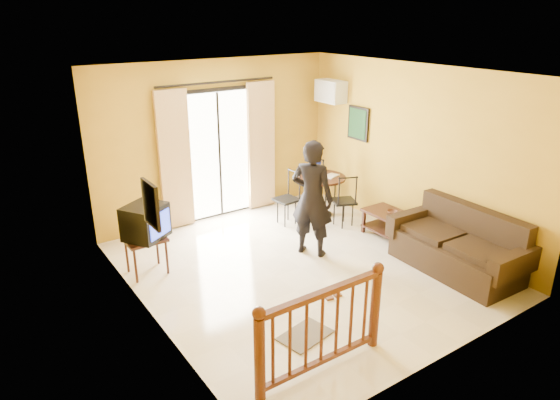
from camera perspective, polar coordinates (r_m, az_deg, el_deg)
ground at (r=7.40m, az=2.37°, el=-7.74°), size 5.00×5.00×0.00m
room_shell at (r=6.76m, az=2.59°, el=5.05°), size 5.00×5.00×5.00m
balcony_door at (r=8.89m, az=-6.94°, el=5.32°), size 2.25×0.14×2.46m
tv_table at (r=7.30m, az=-15.13°, el=-4.77°), size 0.55×0.46×0.55m
television at (r=7.18m, az=-15.11°, el=-2.42°), size 0.71×0.70×0.48m
picture_left at (r=5.64m, az=-14.52°, el=-0.51°), size 0.05×0.42×0.52m
dining_table at (r=9.06m, az=4.68°, el=1.76°), size 0.90×0.90×0.75m
water_jug at (r=9.05m, az=4.25°, el=3.73°), size 0.15×0.15×0.28m
serving_tray at (r=9.03m, az=5.88°, el=2.76°), size 0.32×0.25×0.02m
dining_chairs at (r=9.18m, az=4.44°, el=-1.91°), size 1.66×1.49×0.95m
air_conditioner at (r=9.44m, az=5.79°, el=12.26°), size 0.31×0.60×0.40m
botanical_print at (r=9.13m, az=8.92°, el=8.63°), size 0.05×0.50×0.60m
coffee_table at (r=8.40m, az=12.68°, el=-2.47°), size 0.54×0.98×0.43m
bowl at (r=8.34m, az=12.71°, el=-1.37°), size 0.23×0.23×0.05m
sofa at (r=7.66m, az=19.76°, el=-5.15°), size 0.95×1.94×0.92m
standing_person at (r=7.48m, az=3.68°, el=0.16°), size 0.71×0.79×1.81m
stair_balustrade at (r=5.23m, az=4.83°, el=-13.92°), size 1.63×0.13×1.04m
doormat at (r=6.00m, az=2.88°, el=-15.17°), size 0.67×0.51×0.02m
sandals at (r=6.79m, az=5.80°, el=-10.56°), size 0.30×0.27×0.03m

